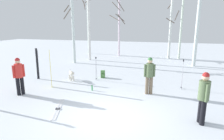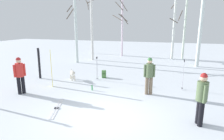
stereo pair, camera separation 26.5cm
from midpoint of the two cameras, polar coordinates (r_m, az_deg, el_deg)
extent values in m
plane|color=white|center=(6.90, -0.73, -13.58)|extent=(60.00, 60.00, 0.00)
cylinder|color=black|center=(9.69, -25.31, -4.23)|extent=(0.16, 0.16, 0.82)
cylinder|color=black|center=(9.73, -24.29, -4.06)|extent=(0.16, 0.16, 0.82)
cylinder|color=red|center=(9.53, -25.22, -0.01)|extent=(0.34, 0.34, 0.62)
sphere|color=beige|center=(9.45, -25.47, 2.47)|extent=(0.22, 0.22, 0.22)
sphere|color=#B22626|center=(9.44, -25.51, 2.83)|extent=(0.21, 0.21, 0.21)
cylinder|color=red|center=(9.49, -26.43, -0.31)|extent=(0.10, 0.10, 0.56)
cylinder|color=red|center=(9.58, -24.00, 0.06)|extent=(0.10, 0.10, 0.56)
cylinder|color=black|center=(6.76, 26.08, -11.76)|extent=(0.16, 0.16, 0.82)
cylinder|color=black|center=(6.91, 25.50, -11.15)|extent=(0.16, 0.16, 0.82)
cylinder|color=#566B47|center=(6.59, 26.42, -5.73)|extent=(0.34, 0.34, 0.62)
sphere|color=beige|center=(6.47, 26.80, -2.20)|extent=(0.22, 0.22, 0.22)
sphere|color=#B22626|center=(6.46, 26.86, -1.68)|extent=(0.21, 0.21, 0.21)
cylinder|color=#566B47|center=(6.41, 27.14, -6.49)|extent=(0.10, 0.10, 0.56)
cylinder|color=#566B47|center=(6.77, 25.71, -5.32)|extent=(0.10, 0.10, 0.56)
cylinder|color=#72604C|center=(8.95, 12.33, -4.60)|extent=(0.16, 0.16, 0.82)
cylinder|color=#72604C|center=(8.92, 11.20, -4.62)|extent=(0.16, 0.16, 0.82)
cylinder|color=#566B47|center=(8.74, 11.99, -0.12)|extent=(0.34, 0.34, 0.62)
sphere|color=beige|center=(8.66, 12.12, 2.59)|extent=(0.22, 0.22, 0.22)
sphere|color=#4C8C4C|center=(8.65, 12.14, 2.98)|extent=(0.21, 0.21, 0.21)
cylinder|color=#566B47|center=(8.79, 13.33, -0.25)|extent=(0.10, 0.10, 0.56)
cylinder|color=#566B47|center=(8.71, 10.63, -0.24)|extent=(0.10, 0.10, 0.56)
ellipsoid|color=beige|center=(11.24, -11.09, -0.86)|extent=(0.56, 0.60, 0.26)
sphere|color=beige|center=(10.91, -10.74, -0.93)|extent=(0.18, 0.18, 0.18)
ellipsoid|color=beige|center=(10.85, -10.66, -1.10)|extent=(0.11, 0.12, 0.06)
cylinder|color=beige|center=(11.56, -11.47, -0.08)|extent=(0.15, 0.17, 0.17)
cylinder|color=beige|center=(11.14, -10.43, -2.39)|extent=(0.07, 0.07, 0.28)
cylinder|color=beige|center=(11.11, -11.21, -2.47)|extent=(0.07, 0.07, 0.28)
cylinder|color=beige|center=(11.51, -10.86, -1.90)|extent=(0.07, 0.07, 0.28)
cylinder|color=beige|center=(11.48, -11.61, -1.98)|extent=(0.07, 0.07, 0.28)
cube|color=black|center=(11.98, -20.46, 1.64)|extent=(0.06, 0.08, 1.73)
cube|color=black|center=(11.84, -20.82, 5.92)|extent=(0.04, 0.06, 0.10)
cube|color=black|center=(12.00, -20.19, 1.68)|extent=(0.06, 0.08, 1.73)
cube|color=black|center=(11.86, -20.54, 5.96)|extent=(0.04, 0.06, 0.10)
cube|color=yellow|center=(10.18, -16.94, 0.23)|extent=(0.06, 0.07, 1.83)
cube|color=yellow|center=(10.01, -17.31, 5.55)|extent=(0.04, 0.06, 0.10)
cube|color=yellow|center=(10.12, -16.94, 0.16)|extent=(0.06, 0.07, 1.83)
cube|color=yellow|center=(9.95, -17.31, 5.51)|extent=(0.04, 0.06, 0.10)
cube|color=white|center=(7.75, -15.56, -10.86)|extent=(0.71, 1.77, 0.02)
cube|color=#333338|center=(7.70, -15.66, -10.86)|extent=(0.10, 0.13, 0.03)
cube|color=white|center=(7.73, -14.83, -10.89)|extent=(0.71, 1.77, 0.02)
cube|color=#333338|center=(7.68, -14.92, -10.88)|extent=(0.10, 0.13, 0.03)
cylinder|color=#B2B2BC|center=(10.01, 21.18, -1.57)|extent=(0.02, 0.10, 1.40)
cylinder|color=black|center=(9.86, 21.54, 2.65)|extent=(0.04, 0.04, 0.10)
cylinder|color=black|center=(10.19, 20.88, -4.99)|extent=(0.07, 0.07, 0.01)
cylinder|color=#B2B2BC|center=(9.91, 21.21, -1.73)|extent=(0.02, 0.10, 1.40)
cylinder|color=black|center=(9.75, 21.58, 2.53)|extent=(0.04, 0.04, 0.10)
cylinder|color=black|center=(10.08, 20.91, -5.19)|extent=(0.07, 0.07, 0.01)
cylinder|color=#B2B2BC|center=(11.03, -3.71, 0.26)|extent=(0.02, 0.10, 1.25)
cylinder|color=black|center=(10.90, -3.77, 3.73)|extent=(0.04, 0.04, 0.10)
cylinder|color=black|center=(11.17, -3.67, -2.52)|extent=(0.07, 0.07, 0.01)
cylinder|color=#B2B2BC|center=(10.94, -3.91, 0.15)|extent=(0.02, 0.10, 1.25)
cylinder|color=black|center=(10.81, -3.96, 3.65)|extent=(0.04, 0.04, 0.10)
cylinder|color=black|center=(11.08, -3.86, -2.66)|extent=(0.07, 0.07, 0.01)
cube|color=#4C7F3F|center=(11.55, -1.77, -1.20)|extent=(0.31, 0.28, 0.44)
cube|color=#4C7F3F|center=(11.44, -1.76, -1.68)|extent=(0.20, 0.12, 0.20)
cube|color=black|center=(11.66, -2.13, -1.06)|extent=(0.04, 0.03, 0.37)
cube|color=black|center=(11.66, -1.42, -1.06)|extent=(0.04, 0.03, 0.37)
cylinder|color=green|center=(9.39, -5.17, -5.29)|extent=(0.06, 0.06, 0.26)
cylinder|color=black|center=(9.34, -5.19, -4.47)|extent=(0.04, 0.04, 0.02)
cylinder|color=silver|center=(21.35, -5.84, 15.35)|extent=(0.18, 0.18, 7.76)
cylinder|color=brown|center=(21.26, -7.27, 19.66)|extent=(0.83, 0.76, 1.03)
cylinder|color=brown|center=(21.36, -6.88, 18.62)|extent=(0.48, 0.64, 0.92)
cylinder|color=silver|center=(16.12, -10.29, 12.82)|extent=(0.22, 0.22, 6.05)
cylinder|color=brown|center=(16.52, -11.65, 16.55)|extent=(0.45, 1.01, 1.16)
cylinder|color=brown|center=(16.35, -12.14, 17.50)|extent=(0.17, 1.00, 0.62)
cylinder|color=silver|center=(17.29, -5.66, 16.13)|extent=(0.21, 0.21, 7.95)
cylinder|color=brown|center=(17.77, -5.52, 19.99)|extent=(0.81, 0.25, 0.47)
cylinder|color=silver|center=(19.44, 3.48, 12.62)|extent=(0.19, 0.19, 5.75)
cylinder|color=brown|center=(19.16, 3.88, 18.72)|extent=(0.75, 0.46, 1.09)
cylinder|color=brown|center=(19.14, 2.61, 18.51)|extent=(0.96, 0.48, 0.88)
cylinder|color=brown|center=(19.03, 3.74, 15.35)|extent=(0.86, 0.42, 0.74)
cylinder|color=brown|center=(19.10, 4.15, 14.90)|extent=(0.67, 0.66, 0.97)
cylinder|color=brown|center=(19.00, 1.97, 15.34)|extent=(1.18, 0.81, 0.59)
cylinder|color=silver|center=(18.57, 18.42, 11.89)|extent=(0.21, 0.21, 5.71)
cylinder|color=brown|center=(18.72, 20.14, 15.01)|extent=(0.34, 1.00, 0.85)
cylinder|color=brown|center=(18.22, 18.37, 13.83)|extent=(0.76, 0.20, 0.49)
cylinder|color=brown|center=(18.84, 18.37, 17.94)|extent=(0.48, 0.41, 0.68)
cylinder|color=silver|center=(18.92, 21.58, 14.83)|extent=(0.19, 0.19, 7.80)
cylinder|color=silver|center=(15.74, 25.74, 14.59)|extent=(0.26, 0.26, 7.62)
camera|label=1|loc=(0.13, -89.17, 0.20)|focal=30.59mm
camera|label=2|loc=(0.13, 90.83, -0.20)|focal=30.59mm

